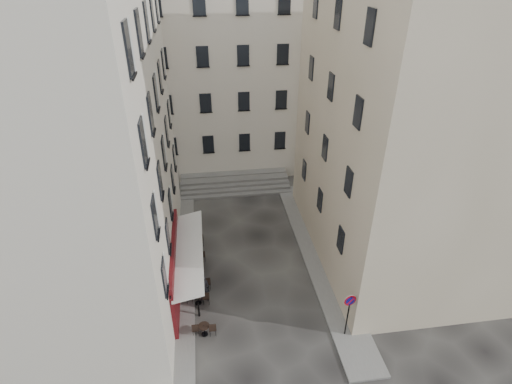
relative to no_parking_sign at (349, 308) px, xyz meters
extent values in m
plane|color=black|center=(-4.17, 3.35, -2.00)|extent=(90.00, 90.00, 0.00)
cube|color=slate|center=(-8.67, 7.35, -1.94)|extent=(2.00, 22.00, 0.12)
cube|color=slate|center=(0.33, 6.35, -1.94)|extent=(2.00, 18.00, 0.12)
cube|color=beige|center=(-14.67, 6.35, 8.00)|extent=(12.00, 16.00, 20.00)
cube|color=tan|center=(6.33, 6.85, 7.00)|extent=(12.00, 14.00, 18.00)
cube|color=beige|center=(-5.17, 22.35, 7.00)|extent=(18.00, 10.00, 18.00)
cube|color=#44090E|center=(-8.59, 4.35, -0.25)|extent=(0.25, 7.00, 3.50)
cube|color=black|center=(-8.55, 4.35, -0.60)|extent=(0.06, 3.85, 2.00)
cube|color=silver|center=(-7.77, 4.35, 0.95)|extent=(1.58, 7.30, 0.41)
cube|color=#615E5C|center=(-4.17, 15.25, -1.90)|extent=(9.00, 1.80, 0.20)
cube|color=#615E5C|center=(-4.17, 15.70, -1.70)|extent=(9.00, 1.80, 0.20)
cube|color=#615E5C|center=(-4.17, 16.15, -1.50)|extent=(9.00, 1.80, 0.20)
cube|color=#615E5C|center=(-4.17, 16.60, -1.30)|extent=(9.00, 1.80, 0.20)
cylinder|color=black|center=(-7.42, 2.35, -1.55)|extent=(0.10, 0.10, 0.90)
sphere|color=black|center=(-7.42, 2.35, -1.08)|extent=(0.12, 0.12, 0.12)
cylinder|color=black|center=(-7.42, 5.85, -1.55)|extent=(0.10, 0.10, 0.90)
sphere|color=black|center=(-7.42, 5.85, -1.08)|extent=(0.12, 0.12, 0.12)
cylinder|color=black|center=(-7.42, 9.35, -1.55)|extent=(0.10, 0.10, 0.90)
sphere|color=black|center=(-7.42, 9.35, -1.08)|extent=(0.12, 0.12, 0.12)
cylinder|color=black|center=(0.00, 0.01, -0.61)|extent=(0.07, 0.07, 2.77)
cylinder|color=red|center=(0.00, 0.00, 0.50)|extent=(0.64, 0.11, 0.64)
cylinder|color=navy|center=(0.00, -0.02, 0.50)|extent=(0.47, 0.10, 0.47)
cube|color=red|center=(0.00, -0.05, 0.50)|extent=(0.38, 0.07, 0.38)
cylinder|color=black|center=(-7.16, 1.02, -1.93)|extent=(0.35, 0.35, 0.02)
cylinder|color=black|center=(-7.16, 1.02, -1.61)|extent=(0.05, 0.05, 0.67)
cylinder|color=black|center=(-7.16, 1.02, -1.31)|extent=(0.58, 0.58, 0.04)
cube|color=black|center=(-6.73, 1.02, -1.56)|extent=(0.36, 0.36, 0.86)
cube|color=black|center=(-7.59, 1.12, -1.56)|extent=(0.36, 0.36, 0.86)
cylinder|color=black|center=(-7.46, 3.24, -1.93)|extent=(0.36, 0.36, 0.02)
cylinder|color=black|center=(-7.46, 3.24, -1.60)|extent=(0.05, 0.05, 0.70)
cylinder|color=black|center=(-7.46, 3.24, -1.27)|extent=(0.60, 0.60, 0.04)
cube|color=black|center=(-7.00, 3.24, -1.54)|extent=(0.38, 0.38, 0.90)
cube|color=black|center=(-7.91, 3.34, -1.54)|extent=(0.38, 0.38, 0.90)
cylinder|color=black|center=(-7.36, 4.37, -1.92)|extent=(0.37, 0.37, 0.02)
cylinder|color=black|center=(-7.36, 4.37, -1.58)|extent=(0.05, 0.05, 0.72)
cylinder|color=black|center=(-7.36, 4.37, -1.26)|extent=(0.62, 0.62, 0.04)
cube|color=black|center=(-6.89, 4.37, -1.53)|extent=(0.39, 0.39, 0.93)
cube|color=black|center=(-7.82, 4.47, -1.53)|extent=(0.39, 0.39, 0.93)
cylinder|color=black|center=(-7.52, 6.93, -1.93)|extent=(0.33, 0.33, 0.02)
cylinder|color=black|center=(-7.52, 6.93, -1.63)|extent=(0.05, 0.05, 0.65)
cylinder|color=black|center=(-7.52, 6.93, -1.33)|extent=(0.55, 0.55, 0.04)
cube|color=black|center=(-7.11, 6.93, -1.58)|extent=(0.35, 0.35, 0.83)
cube|color=black|center=(-7.94, 7.02, -1.58)|extent=(0.35, 0.35, 0.83)
cylinder|color=black|center=(-7.71, 8.53, -1.92)|extent=(0.40, 0.40, 0.02)
cylinder|color=black|center=(-7.71, 8.53, -1.55)|extent=(0.06, 0.06, 0.78)
cylinder|color=black|center=(-7.71, 8.53, -1.20)|extent=(0.67, 0.67, 0.04)
cube|color=black|center=(-7.21, 8.53, -1.50)|extent=(0.42, 0.42, 1.00)
cube|color=black|center=(-8.21, 8.64, -1.50)|extent=(0.42, 0.42, 1.00)
imported|color=black|center=(-7.10, 3.48, -1.07)|extent=(0.71, 0.49, 1.85)
camera|label=1|loc=(-6.46, -13.14, 14.96)|focal=28.00mm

